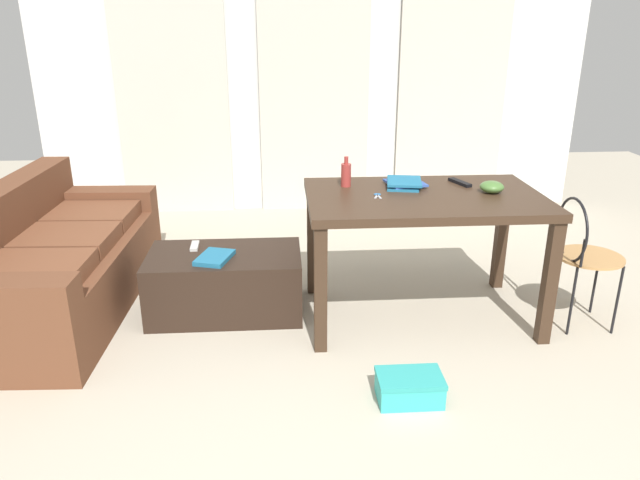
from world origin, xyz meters
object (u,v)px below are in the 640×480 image
(couch, at_px, (53,264))
(bowl, at_px, (492,187))
(craft_table, at_px, (424,211))
(bottle_near, at_px, (346,174))
(tv_remote_on_table, at_px, (460,182))
(scissors, at_px, (377,195))
(wire_chair, at_px, (581,247))
(book_stack, at_px, (404,183))
(coffee_table, at_px, (226,283))
(tv_remote_primary, at_px, (195,246))
(shoebox, at_px, (409,388))
(magazine, at_px, (215,258))

(couch, relative_size, bowl, 13.32)
(bowl, bearing_deg, craft_table, -178.15)
(couch, xyz_separation_m, bottle_near, (1.84, -0.04, 0.55))
(tv_remote_on_table, distance_m, scissors, 0.60)
(wire_chair, bearing_deg, book_stack, 159.63)
(coffee_table, height_order, wire_chair, wire_chair)
(coffee_table, bearing_deg, couch, 173.54)
(bottle_near, distance_m, scissors, 0.28)
(couch, height_order, tv_remote_primary, couch)
(bottle_near, height_order, shoebox, bottle_near)
(coffee_table, relative_size, tv_remote_on_table, 4.97)
(book_stack, relative_size, tv_remote_primary, 2.01)
(bowl, bearing_deg, couch, 174.94)
(bowl, bearing_deg, scissors, -178.08)
(craft_table, height_order, magazine, craft_table)
(bowl, bearing_deg, tv_remote_primary, 172.41)
(bowl, distance_m, shoebox, 1.33)
(coffee_table, height_order, book_stack, book_stack)
(coffee_table, bearing_deg, bowl, -4.11)
(couch, height_order, wire_chair, wire_chair)
(bottle_near, distance_m, tv_remote_primary, 1.06)
(scissors, bearing_deg, magazine, 177.27)
(bottle_near, height_order, tv_remote_primary, bottle_near)
(bowl, relative_size, tv_remote_on_table, 0.74)
(coffee_table, relative_size, shoebox, 2.96)
(shoebox, bearing_deg, tv_remote_primary, 135.42)
(bowl, bearing_deg, shoebox, -125.62)
(book_stack, bearing_deg, couch, 178.36)
(magazine, bearing_deg, coffee_table, 79.80)
(coffee_table, distance_m, tv_remote_on_table, 1.59)
(tv_remote_on_table, xyz_separation_m, magazine, (-1.52, -0.18, -0.39))
(tv_remote_on_table, relative_size, tv_remote_primary, 1.25)
(craft_table, xyz_separation_m, tv_remote_on_table, (0.27, 0.22, 0.11))
(tv_remote_on_table, bearing_deg, shoebox, -135.41)
(coffee_table, bearing_deg, wire_chair, -8.31)
(coffee_table, relative_size, magazine, 3.73)
(scissors, xyz_separation_m, shoebox, (0.04, -0.87, -0.72))
(magazine, bearing_deg, bottle_near, 29.04)
(bowl, xyz_separation_m, magazine, (-1.65, 0.02, -0.41))
(scissors, relative_size, magazine, 0.40)
(couch, relative_size, bottle_near, 10.11)
(tv_remote_primary, height_order, magazine, magazine)
(bowl, distance_m, magazine, 1.70)
(wire_chair, distance_m, magazine, 2.16)
(shoebox, bearing_deg, coffee_table, 133.50)
(coffee_table, height_order, scissors, scissors)
(wire_chair, bearing_deg, craft_table, 168.77)
(coffee_table, distance_m, bottle_near, 1.01)
(bottle_near, distance_m, magazine, 0.94)
(coffee_table, distance_m, shoebox, 1.40)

